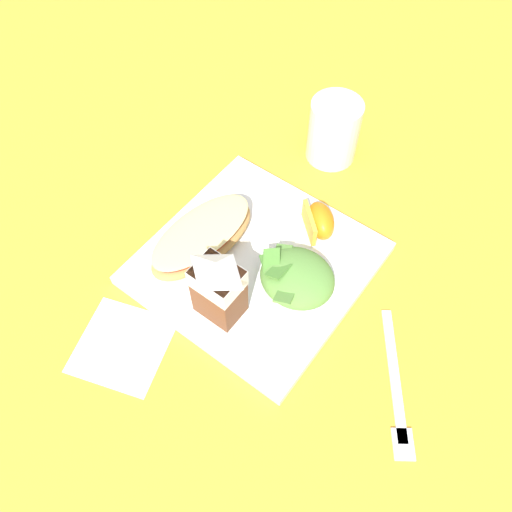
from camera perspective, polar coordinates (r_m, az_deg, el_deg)
ground at (r=0.72m, az=-0.00°, el=-1.13°), size 3.00×3.00×0.00m
white_plate at (r=0.72m, az=-0.00°, el=-0.79°), size 0.28×0.28×0.02m
cheesy_pizza_bread at (r=0.71m, az=-5.92°, el=2.09°), size 0.10×0.18×0.04m
green_salad_pile at (r=0.67m, az=4.26°, el=-2.60°), size 0.11×0.10×0.04m
milk_carton at (r=0.62m, az=-4.17°, el=-3.24°), size 0.06×0.04×0.11m
orange_wedge_front at (r=0.73m, az=6.93°, el=3.83°), size 0.07×0.07×0.04m
paper_napkin at (r=0.69m, az=-14.42°, el=-9.46°), size 0.14×0.14×0.00m
metal_fork at (r=0.67m, az=15.16°, el=-14.22°), size 0.12×0.16×0.01m
drinking_clear_cup at (r=0.83m, az=8.50°, el=13.40°), size 0.08×0.08×0.10m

